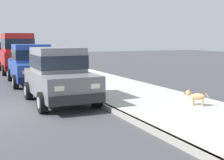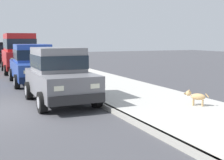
% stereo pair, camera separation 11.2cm
% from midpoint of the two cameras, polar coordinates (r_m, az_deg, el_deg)
% --- Properties ---
extents(curb, '(0.16, 64.00, 0.14)m').
position_cam_midpoint_polar(curb, '(10.42, -3.16, -3.88)').
color(curb, gray).
rests_on(curb, ground).
extents(sidewalk, '(3.60, 64.00, 0.14)m').
position_cam_midpoint_polar(sidewalk, '(11.18, 5.48, -3.10)').
color(sidewalk, '#B7B5AD').
rests_on(sidewalk, ground).
extents(car_grey_hatchback, '(1.98, 3.81, 1.88)m').
position_cam_midpoint_polar(car_grey_hatchback, '(10.40, -9.62, 1.06)').
color(car_grey_hatchback, slate).
rests_on(car_grey_hatchback, ground).
extents(car_blue_sedan, '(2.12, 4.65, 1.92)m').
position_cam_midpoint_polar(car_blue_sedan, '(15.28, -14.56, 3.04)').
color(car_blue_sedan, '#28479E').
rests_on(car_blue_sedan, ground).
extents(car_red_van, '(2.22, 4.94, 2.52)m').
position_cam_midpoint_polar(car_red_van, '(20.65, -17.00, 5.24)').
color(car_red_van, red).
rests_on(car_red_van, ground).
extents(car_black_sedan, '(2.09, 4.63, 1.92)m').
position_cam_midpoint_polar(car_black_sedan, '(26.73, -18.80, 4.76)').
color(car_black_sedan, black).
rests_on(car_black_sedan, ground).
extents(dog_tan, '(0.56, 0.58, 0.49)m').
position_cam_midpoint_polar(dog_tan, '(9.61, 15.88, -2.97)').
color(dog_tan, tan).
rests_on(dog_tan, sidewalk).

